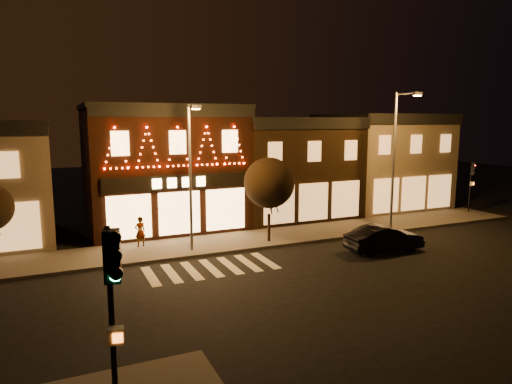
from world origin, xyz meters
TOP-DOWN VIEW (x-y plane):
  - ground at (0.00, 0.00)m, footprint 120.00×120.00m
  - sidewalk_far at (2.00, 8.00)m, footprint 44.00×4.00m
  - building_pulp at (0.00, 13.98)m, footprint 10.20×8.34m
  - building_right_a at (9.50, 13.99)m, footprint 9.20×8.28m
  - building_right_b at (18.50, 13.99)m, footprint 9.20×8.28m
  - traffic_signal_near at (-5.92, -7.28)m, footprint 0.40×0.52m
  - traffic_signal_far at (22.98, 8.49)m, footprint 0.33×0.45m
  - streetlamp_mid at (-0.09, 6.88)m, footprint 0.51×1.82m
  - streetlamp_right at (13.67, 6.55)m, footprint 0.57×2.04m
  - tree_right at (4.65, 7.01)m, footprint 3.00×3.00m
  - dark_sedan at (9.84, 2.87)m, footprint 4.54×1.79m
  - pedestrian at (-2.58, 8.94)m, footprint 0.71×0.55m

SIDE VIEW (x-z plane):
  - ground at x=0.00m, z-range 0.00..0.00m
  - sidewalk_far at x=2.00m, z-range 0.00..0.15m
  - dark_sedan at x=9.84m, z-range 0.00..1.47m
  - pedestrian at x=-2.58m, z-range 0.15..1.88m
  - traffic_signal_far at x=22.98m, z-range 0.99..4.94m
  - traffic_signal_near at x=-5.92m, z-range 1.16..6.11m
  - tree_right at x=4.65m, z-range 1.15..6.16m
  - building_right_a at x=9.50m, z-range 0.01..7.51m
  - building_right_b at x=18.50m, z-range 0.01..7.81m
  - building_pulp at x=0.00m, z-range 0.01..8.31m
  - streetlamp_mid at x=-0.09m, z-range 0.84..8.81m
  - streetlamp_right at x=13.67m, z-range 0.93..9.85m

